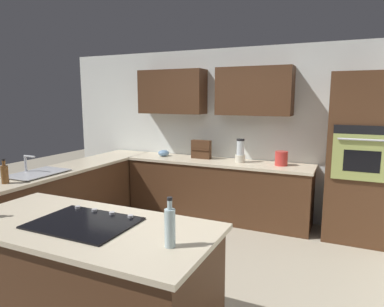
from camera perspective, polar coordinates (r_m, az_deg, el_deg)
ground_plane at (r=3.95m, az=-3.69°, el=-18.55°), size 14.00×14.00×0.00m
wall_back at (r=5.42m, az=5.83°, el=5.17°), size 6.00×0.44×2.60m
lower_cabinets_back at (r=5.30m, az=4.18°, el=-6.22°), size 2.80×0.60×0.86m
countertop_back at (r=5.20m, az=4.24°, el=-1.43°), size 2.84×0.64×0.04m
lower_cabinets_side at (r=5.22m, az=-18.75°, el=-6.93°), size 0.60×2.90×0.86m
countertop_side at (r=5.12m, az=-19.01°, el=-2.08°), size 0.64×2.94×0.04m
island_base at (r=2.96m, az=-17.24°, el=-19.70°), size 1.98×0.87×0.86m
island_top at (r=2.77m, az=-17.70°, el=-11.52°), size 2.06×0.95×0.04m
wall_oven at (r=4.85m, az=26.39°, el=-0.74°), size 0.80×0.66×2.16m
sink_unit at (r=4.69m, az=-24.51°, el=-2.96°), size 0.46×0.70×0.23m
cooktop at (r=2.77m, az=-17.64°, el=-10.96°), size 0.76×0.56×0.03m
blender at (r=5.09m, az=8.08°, el=0.22°), size 0.15×0.15×0.35m
mixing_bowl at (r=5.61m, az=-4.77°, el=0.08°), size 0.18×0.18×0.10m
spice_rack at (r=5.35m, az=1.55°, el=0.70°), size 0.31×0.11×0.29m
kettle at (r=4.96m, az=14.72°, el=-0.80°), size 0.18×0.18×0.20m
dish_soap_bottle at (r=4.33m, az=-28.87°, el=-2.97°), size 0.08×0.08×0.28m
second_bottle at (r=2.22m, az=-3.71°, el=-12.11°), size 0.07×0.07×0.33m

